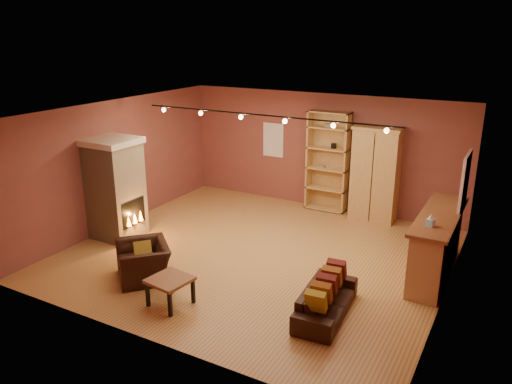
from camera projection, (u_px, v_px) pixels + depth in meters
The scene contains 16 objects.
floor at pixel (257, 254), 9.84m from camera, with size 7.00×7.00×0.00m, color #9E6E38.
ceiling at pixel (257, 112), 8.97m from camera, with size 7.00×7.00×0.00m, color brown.
back_wall at pixel (321, 151), 12.11m from camera, with size 7.00×0.02×2.80m, color brown.
left_wall at pixel (118, 163), 11.01m from camera, with size 0.02×6.50×2.80m, color brown.
right_wall at pixel (453, 219), 7.79m from camera, with size 0.02×6.50×2.80m, color brown.
fireplace at pixel (116, 188), 10.40m from camera, with size 1.01×0.98×2.12m.
back_window at pixel (273, 140), 12.64m from camera, with size 0.56×0.04×0.86m, color white.
bookcase at pixel (329, 160), 11.94m from camera, with size 0.99×0.39×2.42m.
armoire at pixel (375, 174), 11.31m from camera, with size 1.08×0.61×2.18m.
bar_counter at pixel (436, 244), 8.84m from camera, with size 0.65×2.44×1.17m.
tissue_box at pixel (430, 221), 8.11m from camera, with size 0.14×0.14×0.22m.
right_window at pixel (465, 181), 8.90m from camera, with size 0.05×0.90×1.00m, color white.
loveseat at pixel (326, 295), 7.66m from camera, with size 0.59×1.62×0.70m.
armchair at pixel (143, 255), 8.78m from camera, with size 1.16×1.13×0.86m.
coffee_table at pixel (170, 282), 7.92m from camera, with size 0.69×0.69×0.46m.
track_rail at pixel (262, 117), 9.17m from camera, with size 5.20×0.09×0.13m.
Camera 1 is at (4.31, -7.86, 4.22)m, focal length 35.00 mm.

